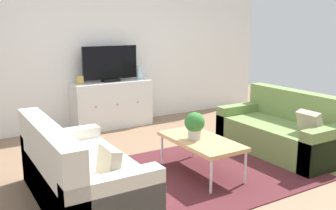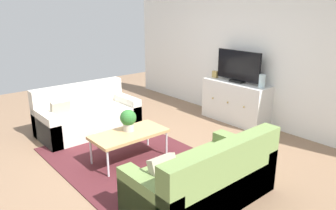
{
  "view_description": "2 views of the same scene",
  "coord_description": "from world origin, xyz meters",
  "px_view_note": "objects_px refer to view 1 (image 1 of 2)",
  "views": [
    {
      "loc": [
        -2.43,
        -3.44,
        1.7
      ],
      "look_at": [
        0.0,
        0.56,
        0.68
      ],
      "focal_mm": 40.14,
      "sensor_mm": 36.0,
      "label": 1
    },
    {
      "loc": [
        3.55,
        -2.45,
        2.13
      ],
      "look_at": [
        0.0,
        0.56,
        0.68
      ],
      "focal_mm": 34.46,
      "sensor_mm": 36.0,
      "label": 2
    }
  ],
  "objects_px": {
    "tv_console": "(112,104)",
    "couch_left_side": "(76,176)",
    "couch_right_side": "(285,132)",
    "coffee_table": "(201,142)",
    "glass_vase": "(140,72)",
    "potted_plant": "(195,124)",
    "flat_screen_tv": "(110,64)",
    "mantel_clock": "(80,80)"
  },
  "relations": [
    {
      "from": "flat_screen_tv",
      "to": "glass_vase",
      "type": "relative_size",
      "value": 4.06
    },
    {
      "from": "couch_right_side",
      "to": "glass_vase",
      "type": "xyz_separation_m",
      "value": [
        -0.96,
        2.37,
        0.61
      ]
    },
    {
      "from": "coffee_table",
      "to": "mantel_clock",
      "type": "relative_size",
      "value": 8.13
    },
    {
      "from": "coffee_table",
      "to": "glass_vase",
      "type": "distance_m",
      "value": 2.52
    },
    {
      "from": "tv_console",
      "to": "flat_screen_tv",
      "type": "height_order",
      "value": "flat_screen_tv"
    },
    {
      "from": "glass_vase",
      "to": "coffee_table",
      "type": "bearing_deg",
      "value": -101.04
    },
    {
      "from": "couch_left_side",
      "to": "tv_console",
      "type": "xyz_separation_m",
      "value": [
        1.38,
        2.37,
        0.12
      ]
    },
    {
      "from": "couch_left_side",
      "to": "mantel_clock",
      "type": "height_order",
      "value": "mantel_clock"
    },
    {
      "from": "mantel_clock",
      "to": "coffee_table",
      "type": "bearing_deg",
      "value": -76.3
    },
    {
      "from": "tv_console",
      "to": "couch_left_side",
      "type": "bearing_deg",
      "value": -120.2
    },
    {
      "from": "couch_left_side",
      "to": "glass_vase",
      "type": "height_order",
      "value": "glass_vase"
    },
    {
      "from": "coffee_table",
      "to": "flat_screen_tv",
      "type": "height_order",
      "value": "flat_screen_tv"
    },
    {
      "from": "tv_console",
      "to": "mantel_clock",
      "type": "relative_size",
      "value": 10.04
    },
    {
      "from": "couch_right_side",
      "to": "flat_screen_tv",
      "type": "distance_m",
      "value": 2.93
    },
    {
      "from": "couch_left_side",
      "to": "couch_right_side",
      "type": "height_order",
      "value": "same"
    },
    {
      "from": "couch_right_side",
      "to": "mantel_clock",
      "type": "distance_m",
      "value": 3.17
    },
    {
      "from": "potted_plant",
      "to": "flat_screen_tv",
      "type": "xyz_separation_m",
      "value": [
        0.01,
        2.41,
        0.46
      ]
    },
    {
      "from": "coffee_table",
      "to": "mantel_clock",
      "type": "bearing_deg",
      "value": 103.7
    },
    {
      "from": "couch_left_side",
      "to": "coffee_table",
      "type": "height_order",
      "value": "couch_left_side"
    },
    {
      "from": "glass_vase",
      "to": "flat_screen_tv",
      "type": "bearing_deg",
      "value": 177.85
    },
    {
      "from": "flat_screen_tv",
      "to": "coffee_table",
      "type": "bearing_deg",
      "value": -88.62
    },
    {
      "from": "potted_plant",
      "to": "tv_console",
      "type": "height_order",
      "value": "tv_console"
    },
    {
      "from": "couch_right_side",
      "to": "flat_screen_tv",
      "type": "relative_size",
      "value": 1.78
    },
    {
      "from": "coffee_table",
      "to": "potted_plant",
      "type": "relative_size",
      "value": 3.4
    },
    {
      "from": "mantel_clock",
      "to": "glass_vase",
      "type": "bearing_deg",
      "value": 0.0
    },
    {
      "from": "mantel_clock",
      "to": "potted_plant",
      "type": "bearing_deg",
      "value": -77.66
    },
    {
      "from": "couch_left_side",
      "to": "flat_screen_tv",
      "type": "bearing_deg",
      "value": 60.01
    },
    {
      "from": "couch_left_side",
      "to": "coffee_table",
      "type": "xyz_separation_m",
      "value": [
        1.44,
        -0.05,
        0.12
      ]
    },
    {
      "from": "couch_right_side",
      "to": "glass_vase",
      "type": "height_order",
      "value": "glass_vase"
    },
    {
      "from": "potted_plant",
      "to": "glass_vase",
      "type": "height_order",
      "value": "glass_vase"
    },
    {
      "from": "couch_left_side",
      "to": "tv_console",
      "type": "distance_m",
      "value": 2.75
    },
    {
      "from": "potted_plant",
      "to": "coffee_table",
      "type": "bearing_deg",
      "value": -27.95
    },
    {
      "from": "couch_left_side",
      "to": "potted_plant",
      "type": "height_order",
      "value": "couch_left_side"
    },
    {
      "from": "couch_right_side",
      "to": "tv_console",
      "type": "distance_m",
      "value": 2.81
    },
    {
      "from": "tv_console",
      "to": "flat_screen_tv",
      "type": "xyz_separation_m",
      "value": [
        0.0,
        0.02,
        0.67
      ]
    },
    {
      "from": "couch_left_side",
      "to": "glass_vase",
      "type": "distance_m",
      "value": 3.11
    },
    {
      "from": "potted_plant",
      "to": "flat_screen_tv",
      "type": "bearing_deg",
      "value": 89.77
    },
    {
      "from": "couch_left_side",
      "to": "coffee_table",
      "type": "bearing_deg",
      "value": -2.11
    },
    {
      "from": "tv_console",
      "to": "potted_plant",
      "type": "bearing_deg",
      "value": -90.24
    },
    {
      "from": "tv_console",
      "to": "mantel_clock",
      "type": "bearing_deg",
      "value": 180.0
    },
    {
      "from": "coffee_table",
      "to": "potted_plant",
      "type": "height_order",
      "value": "potted_plant"
    },
    {
      "from": "coffee_table",
      "to": "potted_plant",
      "type": "distance_m",
      "value": 0.22
    }
  ]
}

